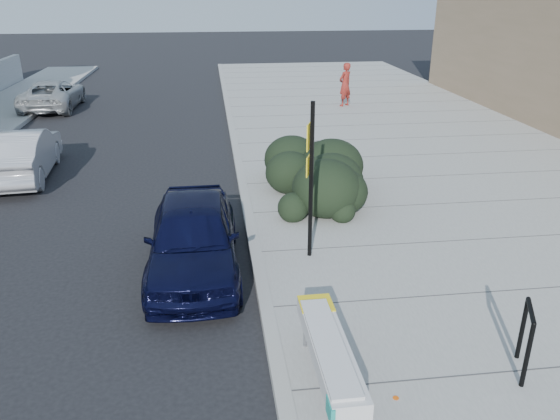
{
  "coord_description": "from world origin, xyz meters",
  "views": [
    {
      "loc": [
        -0.75,
        -7.53,
        4.97
      ],
      "look_at": [
        0.48,
        2.05,
        1.0
      ],
      "focal_mm": 35.0,
      "sensor_mm": 36.0,
      "label": 1
    }
  ],
  "objects": [
    {
      "name": "sidewalk_near",
      "position": [
        5.6,
        5.0,
        0.07
      ],
      "size": [
        11.2,
        50.0,
        0.15
      ],
      "primitive_type": "cube",
      "color": "gray",
      "rests_on": "ground"
    },
    {
      "name": "hedge",
      "position": [
        1.84,
        5.19,
        0.88
      ],
      "size": [
        3.22,
        4.36,
        1.47
      ],
      "primitive_type": "ellipsoid",
      "rotation": [
        0.0,
        0.0,
        -0.36
      ],
      "color": "black",
      "rests_on": "sidewalk_near"
    },
    {
      "name": "sign_post",
      "position": [
        1.0,
        1.75,
        1.82
      ],
      "size": [
        0.17,
        0.33,
        2.98
      ],
      "rotation": [
        0.0,
        0.0,
        -0.37
      ],
      "color": "black",
      "rests_on": "sidewalk_near"
    },
    {
      "name": "wagon_silver",
      "position": [
        -6.0,
        7.78,
        0.69
      ],
      "size": [
        1.78,
        4.27,
        1.37
      ],
      "primitive_type": "imported",
      "rotation": [
        0.0,
        0.0,
        3.22
      ],
      "color": "#BABBC0",
      "rests_on": "ground"
    },
    {
      "name": "suv_silver",
      "position": [
        -7.5,
        17.25,
        0.62
      ],
      "size": [
        2.09,
        4.5,
        1.25
      ],
      "primitive_type": "imported",
      "rotation": [
        0.0,
        0.0,
        3.15
      ],
      "color": "#A7AAAC",
      "rests_on": "ground"
    },
    {
      "name": "ground",
      "position": [
        0.0,
        0.0,
        0.0
      ],
      "size": [
        120.0,
        120.0,
        0.0
      ],
      "primitive_type": "plane",
      "color": "black",
      "rests_on": "ground"
    },
    {
      "name": "pedestrian",
      "position": [
        5.03,
        15.57,
        1.06
      ],
      "size": [
        0.8,
        0.75,
        1.83
      ],
      "primitive_type": "imported",
      "rotation": [
        0.0,
        0.0,
        3.77
      ],
      "color": "maroon",
      "rests_on": "sidewalk_near"
    },
    {
      "name": "bike_rack",
      "position": [
        3.22,
        -2.0,
        0.74
      ],
      "size": [
        0.31,
        0.62,
        0.98
      ],
      "rotation": [
        0.0,
        0.0,
        -0.42
      ],
      "color": "black",
      "rests_on": "sidewalk_near"
    },
    {
      "name": "curb_near",
      "position": [
        0.0,
        5.0,
        0.08
      ],
      "size": [
        0.22,
        50.0,
        0.17
      ],
      "primitive_type": "cube",
      "color": "#9E9E99",
      "rests_on": "ground"
    },
    {
      "name": "sedan_navy",
      "position": [
        -1.18,
        1.7,
        0.7
      ],
      "size": [
        1.66,
        4.1,
        1.4
      ],
      "primitive_type": "imported",
      "rotation": [
        0.0,
        0.0,
        -0.0
      ],
      "color": "black",
      "rests_on": "ground"
    },
    {
      "name": "bench",
      "position": [
        0.6,
        -1.96,
        0.7
      ],
      "size": [
        0.48,
        2.32,
        0.69
      ],
      "rotation": [
        0.0,
        0.0,
        0.01
      ],
      "color": "gray",
      "rests_on": "sidewalk_near"
    }
  ]
}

